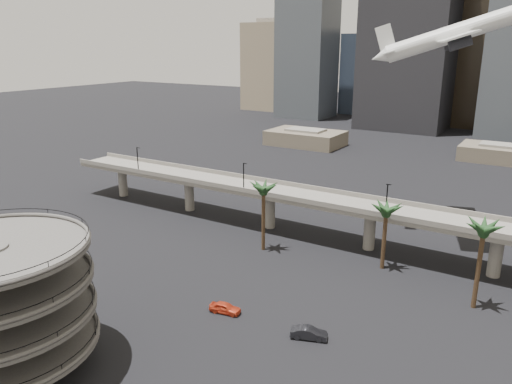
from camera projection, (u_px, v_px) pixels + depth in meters
The scene contains 6 objects.
overpass at pixel (318, 203), 99.36m from camera, with size 130.00×9.30×14.70m.
palm_trees at pixel (419, 214), 81.21m from camera, with size 54.40×18.40×14.00m.
low_buildings at pixel (447, 151), 168.08m from camera, with size 135.00×27.50×6.80m.
airborne_jet at pixel (456, 34), 94.39m from camera, with size 31.53×28.86×13.25m.
car_a at pixel (225, 308), 72.94m from camera, with size 1.89×4.69×1.60m, color red.
car_b at pixel (309, 333), 66.54m from camera, with size 1.73×4.95×1.63m, color black.
Camera 1 is at (39.66, -31.70, 37.97)m, focal length 35.00 mm.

